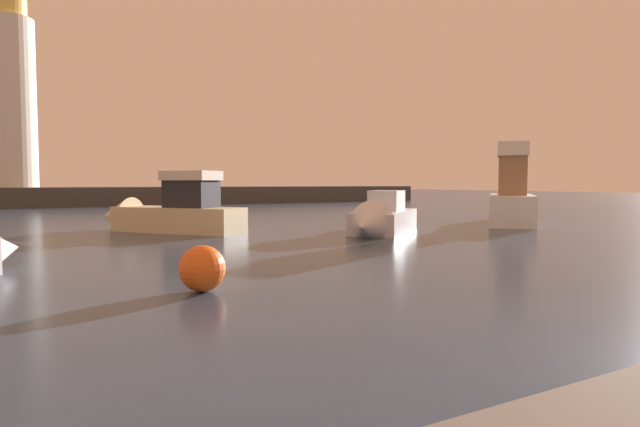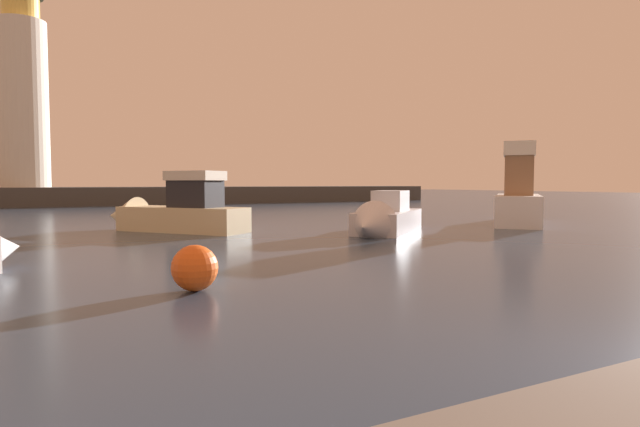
{
  "view_description": "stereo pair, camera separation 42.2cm",
  "coord_description": "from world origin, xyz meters",
  "px_view_note": "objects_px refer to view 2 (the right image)",
  "views": [
    {
      "loc": [
        -7.05,
        -2.48,
        2.17
      ],
      "look_at": [
        1.33,
        12.51,
        1.18
      ],
      "focal_mm": 29.78,
      "sensor_mm": 36.0,
      "label": 1
    },
    {
      "loc": [
        -6.68,
        -2.68,
        2.17
      ],
      "look_at": [
        1.33,
        12.51,
        1.18
      ],
      "focal_mm": 29.78,
      "sensor_mm": 36.0,
      "label": 2
    }
  ],
  "objects_px": {
    "motorboat_0": "(383,220)",
    "mooring_buoy": "(195,268)",
    "motorboat_3": "(170,212)",
    "motorboat_2": "(518,200)",
    "lighthouse": "(23,92)"
  },
  "relations": [
    {
      "from": "motorboat_3",
      "to": "mooring_buoy",
      "type": "bearing_deg",
      "value": -100.09
    },
    {
      "from": "motorboat_2",
      "to": "motorboat_3",
      "type": "bearing_deg",
      "value": 167.44
    },
    {
      "from": "motorboat_3",
      "to": "mooring_buoy",
      "type": "relative_size",
      "value": 7.39
    },
    {
      "from": "motorboat_2",
      "to": "motorboat_3",
      "type": "relative_size",
      "value": 1.12
    },
    {
      "from": "lighthouse",
      "to": "motorboat_3",
      "type": "xyz_separation_m",
      "value": [
        6.31,
        -32.3,
        -9.7
      ]
    },
    {
      "from": "motorboat_0",
      "to": "motorboat_2",
      "type": "height_order",
      "value": "motorboat_2"
    },
    {
      "from": "lighthouse",
      "to": "motorboat_0",
      "type": "xyz_separation_m",
      "value": [
        14.05,
        -37.8,
        -9.97
      ]
    },
    {
      "from": "mooring_buoy",
      "to": "motorboat_2",
      "type": "bearing_deg",
      "value": 25.94
    },
    {
      "from": "mooring_buoy",
      "to": "lighthouse",
      "type": "bearing_deg",
      "value": 94.83
    },
    {
      "from": "motorboat_0",
      "to": "mooring_buoy",
      "type": "bearing_deg",
      "value": -141.18
    },
    {
      "from": "motorboat_0",
      "to": "lighthouse",
      "type": "bearing_deg",
      "value": 110.39
    },
    {
      "from": "motorboat_0",
      "to": "motorboat_3",
      "type": "bearing_deg",
      "value": 144.62
    },
    {
      "from": "lighthouse",
      "to": "motorboat_0",
      "type": "relative_size",
      "value": 2.93
    },
    {
      "from": "lighthouse",
      "to": "motorboat_3",
      "type": "distance_m",
      "value": 34.32
    },
    {
      "from": "motorboat_0",
      "to": "mooring_buoy",
      "type": "relative_size",
      "value": 6.81
    }
  ]
}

